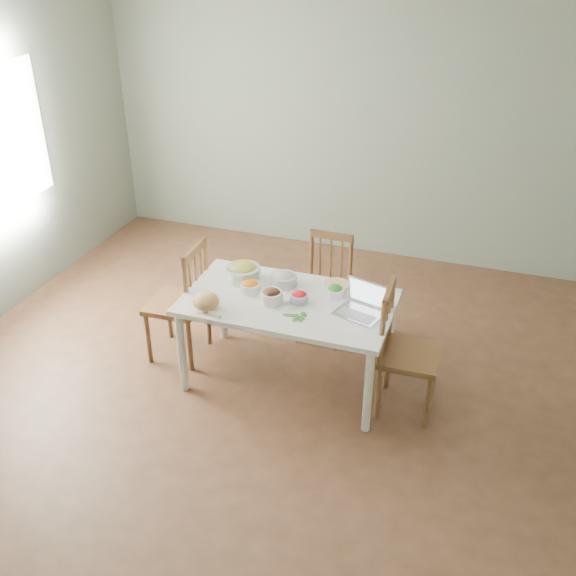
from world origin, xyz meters
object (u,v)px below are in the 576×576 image
(bread_boule, at_px, (206,301))
(chair_far, at_px, (324,290))
(bowl_squash, at_px, (243,271))
(chair_left, at_px, (176,301))
(laptop, at_px, (359,301))
(dining_table, at_px, (288,341))
(chair_right, at_px, (410,352))

(bread_boule, bearing_deg, chair_far, 58.65)
(chair_far, distance_m, bowl_squash, 0.78)
(chair_far, distance_m, chair_left, 1.20)
(chair_left, bearing_deg, chair_far, 118.41)
(bowl_squash, distance_m, laptop, 0.97)
(dining_table, relative_size, chair_right, 1.58)
(dining_table, distance_m, chair_right, 0.93)
(chair_left, xyz_separation_m, laptop, (1.48, -0.08, 0.33))
(bread_boule, distance_m, laptop, 1.07)
(chair_right, relative_size, bowl_squash, 3.74)
(chair_right, distance_m, bowl_squash, 1.39)
(chair_left, distance_m, laptop, 1.52)
(bowl_squash, bearing_deg, dining_table, -22.39)
(chair_left, relative_size, bowl_squash, 3.84)
(chair_far, relative_size, chair_right, 0.93)
(chair_far, distance_m, chair_right, 1.09)
(chair_right, relative_size, bread_boule, 5.19)
(dining_table, distance_m, bowl_squash, 0.63)
(bread_boule, height_order, laptop, laptop)
(chair_right, relative_size, laptop, 3.08)
(dining_table, xyz_separation_m, laptop, (0.53, -0.03, 0.47))
(dining_table, xyz_separation_m, chair_far, (0.08, 0.66, 0.09))
(chair_left, bearing_deg, bread_boule, 49.25)
(chair_right, bearing_deg, dining_table, 86.32)
(chair_right, xyz_separation_m, bowl_squash, (-1.34, 0.21, 0.31))
(dining_table, distance_m, bread_boule, 0.72)
(chair_left, xyz_separation_m, bread_boule, (0.44, -0.35, 0.28))
(dining_table, distance_m, chair_left, 0.96)
(dining_table, relative_size, bowl_squash, 5.89)
(chair_right, xyz_separation_m, bread_boule, (-1.42, -0.27, 0.29))
(chair_far, distance_m, laptop, 0.91)
(dining_table, relative_size, chair_far, 1.70)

